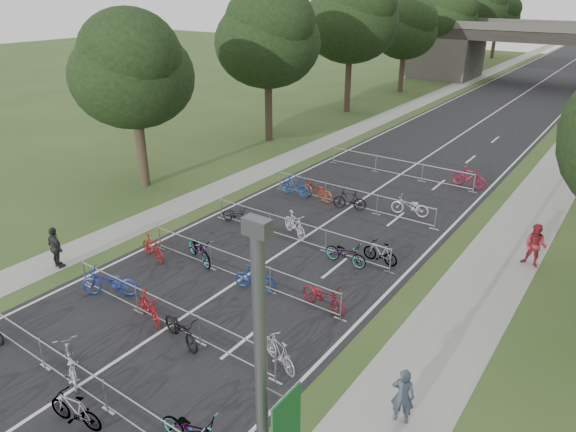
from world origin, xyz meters
name	(u,v)px	position (x,y,z in m)	size (l,w,h in m)	color
road	(502,108)	(0.00, 50.00, 0.01)	(11.00, 140.00, 0.01)	black
sidewalk_left	(428,99)	(-7.50, 50.00, 0.01)	(2.00, 140.00, 0.01)	gray
lane_markings	(502,108)	(0.00, 50.00, 0.00)	(0.12, 140.00, 0.00)	silver
overpass_bridge	(542,54)	(0.00, 65.00, 3.53)	(31.00, 8.00, 7.05)	#484540
tree_left_0	(132,72)	(-11.39, 15.93, 6.49)	(6.72, 6.72, 10.25)	#33261C
tree_left_1	(268,39)	(-11.39, 27.93, 7.30)	(7.56, 7.56, 11.53)	#33261C
tree_left_2	(352,19)	(-11.39, 39.93, 8.12)	(8.40, 8.40, 12.81)	#33261C
tree_left_3	(406,30)	(-11.39, 51.93, 6.49)	(6.72, 6.72, 10.25)	#33261C
tree_left_4	(446,17)	(-11.39, 63.93, 7.30)	(7.56, 7.56, 11.53)	#33261C
tree_left_5	(477,7)	(-11.39, 75.93, 8.12)	(8.40, 8.40, 12.81)	#33261C
tree_left_6	(499,16)	(-11.39, 87.93, 6.49)	(6.72, 6.72, 10.25)	#33261C
barrier_row_1	(72,374)	(0.00, 3.60, 0.55)	(9.70, 0.08, 1.10)	#A5A8AD
barrier_row_2	(167,314)	(0.00, 7.20, 0.55)	(9.70, 0.08, 1.10)	#A5A8AD
barrier_row_3	(239,268)	(0.00, 11.00, 0.55)	(9.70, 0.08, 1.10)	#A5A8AD
barrier_row_4	(297,232)	(0.00, 15.00, 0.55)	(9.70, 0.08, 1.10)	#A5A8AD
barrier_row_5	(351,198)	(0.00, 20.00, 0.55)	(9.70, 0.08, 1.10)	#A5A8AD
barrier_row_6	(398,168)	(0.00, 26.00, 0.55)	(9.70, 0.08, 1.10)	#A5A8AD
bike_5	(70,363)	(-0.48, 3.84, 0.52)	(0.69, 1.98, 1.04)	#9FA0A6
bike_6	(75,410)	(1.28, 2.84, 0.52)	(0.49, 1.74, 1.04)	#A5A8AD
bike_7	(194,430)	(4.30, 4.17, 0.51)	(0.68, 1.96, 1.03)	#A5A8AD
bike_8	(109,283)	(-3.25, 7.33, 0.56)	(0.75, 2.14, 1.12)	#1C359C
bike_9	(149,307)	(-0.81, 7.12, 0.55)	(0.52, 1.84, 1.10)	maroon
bike_10	(181,329)	(1.00, 6.90, 0.53)	(0.70, 2.02, 1.06)	black
bike_11	(280,353)	(4.30, 7.83, 0.51)	(0.48, 1.69, 1.02)	#9F9EA5
bike_12	(153,248)	(-4.13, 10.18, 0.54)	(0.51, 1.79, 1.08)	maroon
bike_13	(200,250)	(-2.36, 11.19, 0.56)	(0.74, 2.13, 1.12)	#A5A8AD
bike_14	(255,278)	(0.91, 10.85, 0.50)	(0.47, 1.68, 1.01)	navy
bike_15	(324,296)	(3.76, 11.25, 0.52)	(0.68, 1.96, 1.03)	maroon
bike_16	(236,216)	(-3.59, 14.97, 0.45)	(0.59, 1.70, 0.89)	black
bike_17	(295,225)	(-0.49, 15.54, 0.58)	(0.54, 1.92, 1.15)	#B2B1B9
bike_18	(346,253)	(2.79, 14.55, 0.51)	(0.67, 1.93, 1.02)	#A5A8AD
bike_19	(380,253)	(3.92, 15.49, 0.48)	(0.46, 1.61, 0.97)	#A5A8AD
bike_20	(295,186)	(-3.34, 19.71, 0.57)	(0.54, 1.91, 1.15)	navy
bike_21	(317,190)	(-2.02, 19.88, 0.56)	(0.74, 2.13, 1.12)	#973215
bike_22	(350,200)	(0.08, 19.76, 0.53)	(0.50, 1.77, 1.06)	black
bike_23	(410,206)	(2.94, 20.88, 0.51)	(0.67, 1.92, 1.01)	#BAB9C1
bike_27	(469,177)	(4.10, 26.65, 0.60)	(0.57, 2.01, 1.21)	maroon
pedestrian_a	(403,396)	(8.22, 7.96, 0.85)	(0.62, 0.41, 1.70)	#343F4F
pedestrian_b	(535,246)	(9.20, 18.95, 0.94)	(0.91, 0.71, 1.87)	maroon
pedestrian_c	(56,248)	(-6.80, 7.43, 0.91)	(1.06, 0.44, 1.81)	#272729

